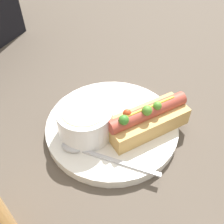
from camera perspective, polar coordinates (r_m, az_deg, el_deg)
The scene contains 5 objects.
ground_plane at distance 0.50m, azimuth 0.00°, elevation -3.86°, with size 4.00×4.00×0.00m, color #4C4238.
dinner_plate at distance 0.49m, azimuth 0.00°, elevation -3.16°, with size 0.24×0.24×0.02m.
hot_dog at distance 0.46m, azimuth 7.62°, elevation -1.55°, with size 0.15×0.13×0.06m.
soup_bowl at distance 0.45m, azimuth -5.87°, elevation -1.61°, with size 0.10×0.10×0.06m.
spoon at distance 0.44m, azimuth -5.68°, elevation -8.47°, with size 0.03×0.17×0.01m.
Camera 1 is at (-0.29, -0.14, 0.38)m, focal length 42.00 mm.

